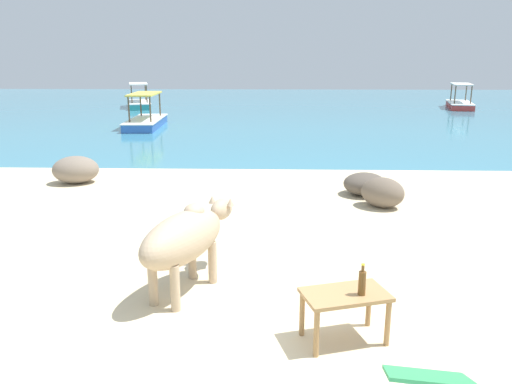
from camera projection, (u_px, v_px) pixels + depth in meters
sand_beach at (277, 321)px, 4.96m from camera, size 18.00×14.00×0.04m
water_surface at (273, 109)px, 26.21m from camera, size 60.00×36.00×0.03m
cow at (185, 237)px, 5.39m from camera, size 1.02×1.70×0.97m
low_bench_table at (345, 301)px, 4.49m from camera, size 0.85×0.64×0.47m
bottle at (362, 282)px, 4.40m from camera, size 0.07×0.07×0.30m
shore_rock_large at (76, 170)px, 10.35m from camera, size 1.07×0.91×0.57m
shore_rock_medium at (383, 192)px, 8.66m from camera, size 0.97×0.93×0.52m
shore_rock_small at (365, 184)px, 9.47m from camera, size 0.86×0.84×0.42m
boat_teal at (139, 102)px, 27.14m from camera, size 2.11×3.85×1.29m
boat_red at (460, 103)px, 26.71m from camera, size 2.00×3.84×1.29m
boat_blue at (146, 120)px, 19.21m from camera, size 1.37×3.73×1.29m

